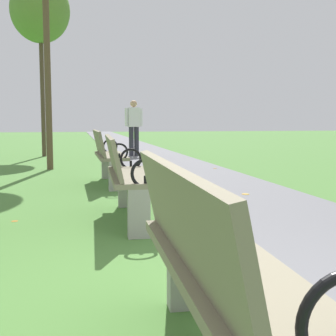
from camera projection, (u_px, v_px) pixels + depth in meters
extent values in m
cube|color=slate|center=(124.00, 144.00, 19.66)|extent=(2.20, 44.00, 0.02)
cube|color=gray|center=(226.00, 268.00, 1.80)|extent=(0.48, 1.61, 0.05)
cube|color=gray|center=(180.00, 215.00, 1.74)|extent=(0.17, 1.60, 0.40)
cube|color=#99968E|center=(186.00, 269.00, 2.55)|extent=(0.20, 0.13, 0.45)
torus|color=black|center=(196.00, 205.00, 2.54)|extent=(0.27, 0.04, 0.27)
cylinder|color=black|center=(196.00, 218.00, 2.55)|extent=(0.03, 0.03, 0.12)
cube|color=gray|center=(131.00, 176.00, 4.77)|extent=(0.50, 1.62, 0.05)
cube|color=gray|center=(113.00, 155.00, 4.71)|extent=(0.18, 1.60, 0.40)
cube|color=#99968E|center=(139.00, 213.00, 4.07)|extent=(0.20, 0.13, 0.45)
cube|color=#99968E|center=(126.00, 189.00, 5.52)|extent=(0.20, 0.13, 0.45)
torus|color=black|center=(145.00, 173.00, 4.02)|extent=(0.27, 0.04, 0.27)
cylinder|color=black|center=(145.00, 182.00, 4.03)|extent=(0.03, 0.03, 0.12)
torus|color=black|center=(131.00, 159.00, 5.51)|extent=(0.27, 0.04, 0.27)
cylinder|color=black|center=(131.00, 166.00, 5.52)|extent=(0.03, 0.03, 0.12)
cube|color=gray|center=(111.00, 156.00, 7.47)|extent=(0.46, 1.61, 0.05)
cube|color=gray|center=(99.00, 142.00, 7.41)|extent=(0.14, 1.60, 0.40)
cube|color=#99968E|center=(115.00, 176.00, 6.78)|extent=(0.20, 0.12, 0.45)
cube|color=#99968E|center=(107.00, 166.00, 8.22)|extent=(0.20, 0.12, 0.45)
torus|color=black|center=(119.00, 152.00, 6.74)|extent=(0.27, 0.03, 0.27)
cylinder|color=black|center=(119.00, 157.00, 6.75)|extent=(0.03, 0.03, 0.12)
torus|color=black|center=(110.00, 146.00, 8.21)|extent=(0.27, 0.03, 0.27)
cylinder|color=black|center=(110.00, 151.00, 8.22)|extent=(0.03, 0.03, 0.12)
cylinder|color=brown|center=(48.00, 72.00, 9.54)|extent=(0.14, 0.14, 4.16)
cylinder|color=#4C3D2D|center=(43.00, 95.00, 13.10)|extent=(0.12, 0.12, 3.61)
ellipsoid|color=#5B8438|center=(40.00, 10.00, 12.85)|extent=(1.68, 1.68, 1.85)
cylinder|color=#2D2D38|center=(137.00, 141.00, 13.24)|extent=(0.14, 0.14, 0.85)
cylinder|color=#2D2D38|center=(131.00, 141.00, 13.18)|extent=(0.14, 0.14, 0.85)
cube|color=white|center=(134.00, 117.00, 13.14)|extent=(0.37, 0.27, 0.56)
sphere|color=tan|center=(134.00, 104.00, 13.09)|extent=(0.20, 0.20, 0.20)
cylinder|color=white|center=(141.00, 117.00, 13.21)|extent=(0.09, 0.09, 0.52)
cylinder|color=white|center=(126.00, 117.00, 13.06)|extent=(0.09, 0.09, 0.52)
cylinder|color=#BC842D|center=(171.00, 168.00, 9.80)|extent=(0.12, 0.12, 0.00)
cylinder|color=brown|center=(234.00, 204.00, 5.61)|extent=(0.17, 0.17, 0.00)
cylinder|color=#AD6B23|center=(15.00, 221.00, 4.75)|extent=(0.08, 0.08, 0.00)
cylinder|color=gold|center=(194.00, 221.00, 4.67)|extent=(0.10, 0.10, 0.00)
cylinder|color=gold|center=(245.00, 194.00, 6.36)|extent=(0.11, 0.11, 0.00)
cylinder|color=gold|center=(171.00, 168.00, 9.78)|extent=(0.13, 0.13, 0.00)
cylinder|color=#BC842D|center=(215.00, 168.00, 9.73)|extent=(0.09, 0.09, 0.00)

